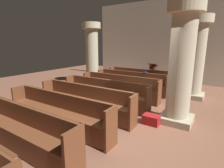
{
  "coord_description": "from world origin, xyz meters",
  "views": [
    {
      "loc": [
        2.19,
        -4.01,
        2.13
      ],
      "look_at": [
        -0.99,
        0.95,
        0.75
      ],
      "focal_mm": 27.85,
      "sensor_mm": 36.0,
      "label": 1
    }
  ],
  "objects": [
    {
      "name": "hymn_book",
      "position": [
        -0.62,
        3.01,
        0.91
      ],
      "size": [
        0.15,
        0.19,
        0.03
      ],
      "primitive_type": "cube",
      "color": "navy",
      "rests_on": "pew_row_1"
    },
    {
      "name": "pew_row_2",
      "position": [
        -1.19,
        1.79,
        0.49
      ],
      "size": [
        3.31,
        0.47,
        0.89
      ],
      "color": "brown",
      "rests_on": "ground"
    },
    {
      "name": "pew_row_6",
      "position": [
        -1.19,
        -2.32,
        0.49
      ],
      "size": [
        3.31,
        0.46,
        0.89
      ],
      "color": "brown",
      "rests_on": "ground"
    },
    {
      "name": "kneeler_box_red",
      "position": [
        0.74,
        0.22,
        0.13
      ],
      "size": [
        0.44,
        0.32,
        0.25
      ],
      "primitive_type": "cube",
      "color": "maroon",
      "rests_on": "ground"
    },
    {
      "name": "pillar_aisle_rear",
      "position": [
        1.27,
        0.73,
        1.64
      ],
      "size": [
        0.9,
        0.9,
        3.15
      ],
      "color": "tan",
      "rests_on": "ground"
    },
    {
      "name": "pillar_aisle_side",
      "position": [
        1.27,
        3.42,
        1.64
      ],
      "size": [
        0.93,
        0.93,
        3.15
      ],
      "color": "tan",
      "rests_on": "ground"
    },
    {
      "name": "lectern",
      "position": [
        -1.01,
        5.08,
        0.45
      ],
      "size": [
        0.48,
        0.45,
        1.08
      ],
      "color": "#411E13",
      "rests_on": "ground"
    },
    {
      "name": "pew_row_0",
      "position": [
        -1.19,
        3.85,
        0.49
      ],
      "size": [
        3.31,
        0.47,
        0.89
      ],
      "color": "brown",
      "rests_on": "ground"
    },
    {
      "name": "pew_row_3",
      "position": [
        -1.19,
        0.76,
        0.49
      ],
      "size": [
        3.31,
        0.46,
        0.89
      ],
      "color": "brown",
      "rests_on": "ground"
    },
    {
      "name": "ground_plane",
      "position": [
        0.0,
        0.0,
        0.0
      ],
      "size": [
        19.2,
        19.2,
        0.0
      ],
      "primitive_type": "plane",
      "color": "brown"
    },
    {
      "name": "pew_row_1",
      "position": [
        -1.19,
        2.82,
        0.49
      ],
      "size": [
        3.31,
        0.46,
        0.89
      ],
      "color": "brown",
      "rests_on": "ground"
    },
    {
      "name": "pew_row_4",
      "position": [
        -1.19,
        -0.27,
        0.49
      ],
      "size": [
        3.31,
        0.46,
        0.89
      ],
      "color": "brown",
      "rests_on": "ground"
    },
    {
      "name": "back_wall",
      "position": [
        0.0,
        6.08,
        2.25
      ],
      "size": [
        10.0,
        0.16,
        4.5
      ],
      "primitive_type": "cube",
      "color": "silver",
      "rests_on": "ground"
    },
    {
      "name": "pillar_far_side",
      "position": [
        -3.61,
        3.1,
        1.64
      ],
      "size": [
        0.93,
        0.93,
        3.15
      ],
      "color": "tan",
      "rests_on": "ground"
    },
    {
      "name": "pew_row_5",
      "position": [
        -1.19,
        -1.3,
        0.49
      ],
      "size": [
        3.31,
        0.47,
        0.89
      ],
      "color": "brown",
      "rests_on": "ground"
    }
  ]
}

